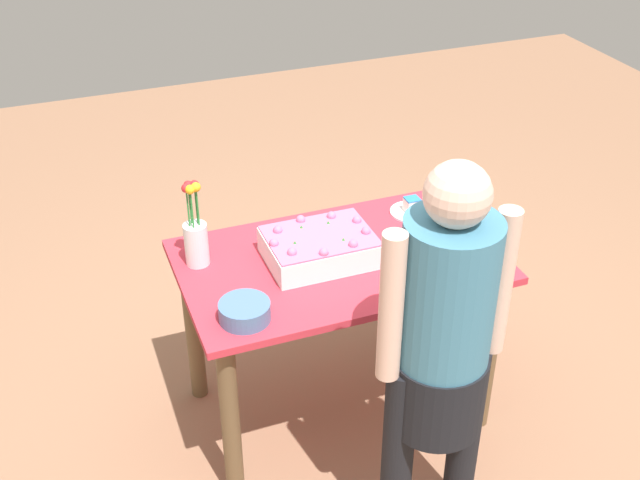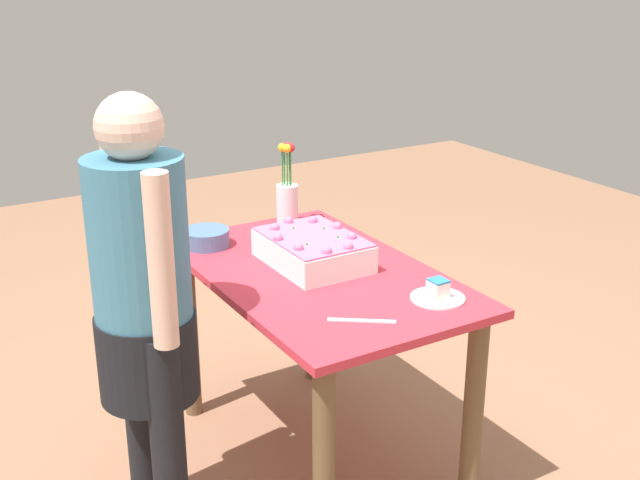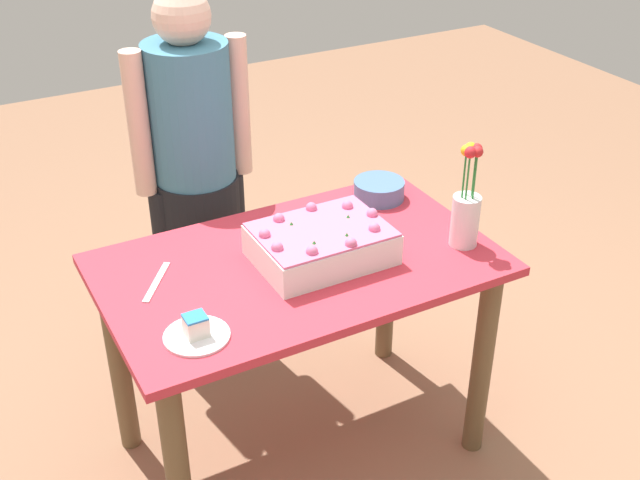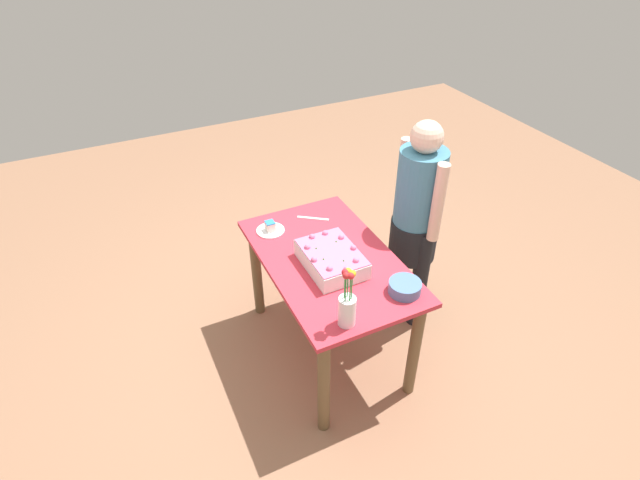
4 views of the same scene
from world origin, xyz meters
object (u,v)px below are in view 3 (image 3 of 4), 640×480
object	(u,v)px
serving_plate_with_slice	(196,331)
person_standing	(194,163)
flower_vase	(466,211)
fruit_bowl	(379,190)
cake_knife	(157,282)
sheet_cake	(321,243)

from	to	relation	value
serving_plate_with_slice	person_standing	world-z (taller)	person_standing
flower_vase	person_standing	xyz separation A→B (m)	(-0.60, 0.83, -0.04)
fruit_bowl	person_standing	xyz separation A→B (m)	(-0.53, 0.43, 0.04)
fruit_bowl	cake_knife	bearing A→B (deg)	-170.57
person_standing	fruit_bowl	bearing A→B (deg)	50.53
sheet_cake	flower_vase	xyz separation A→B (m)	(0.44, -0.14, 0.07)
cake_knife	fruit_bowl	size ratio (longest dim) A/B	1.19
cake_knife	fruit_bowl	bearing A→B (deg)	-44.81
serving_plate_with_slice	person_standing	size ratio (longest dim) A/B	0.12
sheet_cake	serving_plate_with_slice	size ratio (longest dim) A/B	2.24
sheet_cake	cake_knife	distance (m)	0.51
cake_knife	serving_plate_with_slice	bearing A→B (deg)	-142.34
cake_knife	person_standing	distance (m)	0.68
serving_plate_with_slice	flower_vase	bearing A→B (deg)	3.36
serving_plate_with_slice	flower_vase	distance (m)	0.94
cake_knife	flower_vase	bearing A→B (deg)	-69.30
flower_vase	fruit_bowl	size ratio (longest dim) A/B	1.93
sheet_cake	fruit_bowl	xyz separation A→B (m)	(0.37, 0.26, -0.02)
flower_vase	person_standing	size ratio (longest dim) A/B	0.23
serving_plate_with_slice	cake_knife	size ratio (longest dim) A/B	0.85
cake_knife	flower_vase	distance (m)	0.98
sheet_cake	person_standing	bearing A→B (deg)	102.42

